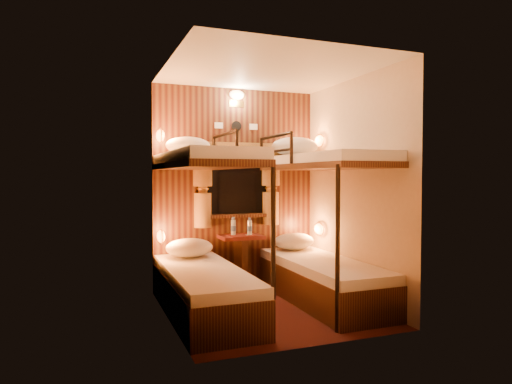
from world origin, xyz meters
name	(u,v)px	position (x,y,z in m)	size (l,w,h in m)	color
floor	(268,309)	(0.00, 0.00, 0.00)	(2.10, 2.10, 0.00)	#3D1210
ceiling	(269,70)	(0.00, 0.00, 2.40)	(2.10, 2.10, 0.00)	silver
wall_back	(236,188)	(0.00, 1.05, 1.20)	(2.40, 2.40, 0.00)	#C6B293
wall_front	(319,195)	(0.00, -1.05, 1.20)	(2.40, 2.40, 0.00)	#C6B293
wall_left	(168,192)	(-1.00, 0.00, 1.20)	(2.40, 2.40, 0.00)	#C6B293
wall_right	(354,190)	(1.00, 0.00, 1.20)	(2.40, 2.40, 0.00)	#C6B293
back_panel	(236,188)	(0.00, 1.04, 1.20)	(2.00, 0.03, 2.40)	black
bunk_left	(204,257)	(-0.65, 0.07, 0.56)	(0.72, 1.90, 1.82)	black
bunk_right	(322,250)	(0.65, 0.07, 0.56)	(0.72, 1.90, 1.82)	black
window	(237,190)	(0.00, 1.00, 1.18)	(1.00, 0.12, 0.79)	black
curtains	(238,183)	(0.00, 0.97, 1.26)	(1.10, 0.22, 1.00)	brown
back_fixtures	(237,101)	(0.00, 1.00, 2.25)	(0.54, 0.09, 0.48)	black
reading_lamps	(245,186)	(0.00, 0.70, 1.24)	(2.00, 0.20, 1.25)	orange
table	(241,255)	(0.00, 0.85, 0.41)	(0.50, 0.34, 0.66)	#501B12
bottle_left	(233,227)	(-0.08, 0.88, 0.74)	(0.06, 0.06, 0.21)	#99BFE5
bottle_right	(250,228)	(0.09, 0.81, 0.74)	(0.06, 0.06, 0.21)	#99BFE5
sachet_a	(249,235)	(0.09, 0.82, 0.65)	(0.07, 0.06, 0.01)	silver
sachet_b	(243,234)	(0.04, 0.90, 0.65)	(0.06, 0.05, 0.00)	silver
pillow_lower_left	(189,248)	(-0.65, 0.71, 0.56)	(0.52, 0.37, 0.21)	silver
pillow_lower_right	(294,241)	(0.65, 0.77, 0.56)	(0.51, 0.36, 0.20)	silver
pillow_upper_left	(188,146)	(-0.65, 0.75, 1.68)	(0.49, 0.35, 0.19)	silver
pillow_upper_right	(295,147)	(0.65, 0.74, 1.70)	(0.58, 0.42, 0.23)	silver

